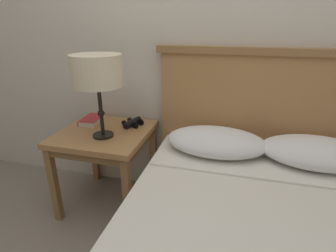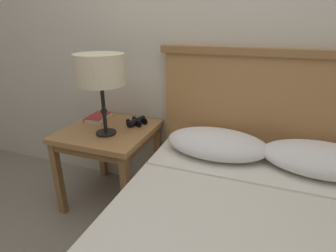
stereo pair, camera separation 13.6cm
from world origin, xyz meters
name	(u,v)px [view 1 (the left image)]	position (x,y,z in m)	size (l,w,h in m)	color
wall_back	(210,13)	(0.00, 1.02, 1.30)	(8.00, 0.06, 2.60)	beige
nightstand	(105,141)	(-0.62, 0.69, 0.50)	(0.58, 0.58, 0.57)	#AD7A47
table_lamp	(97,72)	(-0.59, 0.61, 0.98)	(0.30, 0.30, 0.51)	black
book_on_nightstand	(92,120)	(-0.79, 0.81, 0.59)	(0.14, 0.21, 0.04)	silver
binoculars_pair	(133,123)	(-0.48, 0.82, 0.59)	(0.15, 0.16, 0.05)	black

